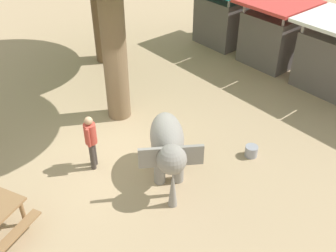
{
  "coord_description": "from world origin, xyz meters",
  "views": [
    {
      "loc": [
        7.62,
        -4.43,
        7.25
      ],
      "look_at": [
        0.67,
        1.4,
        0.8
      ],
      "focal_mm": 42.57,
      "sensor_mm": 36.0,
      "label": 1
    }
  ],
  "objects_px": {
    "market_stall_red": "(273,35)",
    "person_handler": "(91,139)",
    "market_stall_teal": "(224,17)",
    "market_stall_white": "(333,58)",
    "elephant": "(168,145)",
    "feed_bucket": "(251,151)"
  },
  "relations": [
    {
      "from": "person_handler",
      "to": "feed_bucket",
      "type": "bearing_deg",
      "value": 9.29
    },
    {
      "from": "market_stall_red",
      "to": "feed_bucket",
      "type": "relative_size",
      "value": 7.0
    },
    {
      "from": "market_stall_red",
      "to": "elephant",
      "type": "bearing_deg",
      "value": -71.2
    },
    {
      "from": "market_stall_red",
      "to": "market_stall_white",
      "type": "distance_m",
      "value": 2.6
    },
    {
      "from": "market_stall_red",
      "to": "market_stall_white",
      "type": "relative_size",
      "value": 1.0
    },
    {
      "from": "market_stall_red",
      "to": "person_handler",
      "type": "bearing_deg",
      "value": -83.65
    },
    {
      "from": "person_handler",
      "to": "market_stall_teal",
      "type": "relative_size",
      "value": 0.64
    },
    {
      "from": "elephant",
      "to": "feed_bucket",
      "type": "xyz_separation_m",
      "value": [
        0.9,
        2.33,
        -0.87
      ]
    },
    {
      "from": "elephant",
      "to": "market_stall_white",
      "type": "xyz_separation_m",
      "value": [
        0.05,
        7.5,
        0.11
      ]
    },
    {
      "from": "market_stall_teal",
      "to": "elephant",
      "type": "bearing_deg",
      "value": -55.5
    },
    {
      "from": "market_stall_teal",
      "to": "market_stall_red",
      "type": "distance_m",
      "value": 2.6
    },
    {
      "from": "person_handler",
      "to": "market_stall_teal",
      "type": "height_order",
      "value": "market_stall_teal"
    },
    {
      "from": "elephant",
      "to": "feed_bucket",
      "type": "relative_size",
      "value": 6.14
    },
    {
      "from": "elephant",
      "to": "person_handler",
      "type": "xyz_separation_m",
      "value": [
        -1.57,
        -1.32,
        -0.08
      ]
    },
    {
      "from": "elephant",
      "to": "person_handler",
      "type": "relative_size",
      "value": 1.36
    },
    {
      "from": "elephant",
      "to": "feed_bucket",
      "type": "distance_m",
      "value": 2.64
    },
    {
      "from": "market_stall_teal",
      "to": "feed_bucket",
      "type": "xyz_separation_m",
      "value": [
        6.05,
        -5.17,
        -0.98
      ]
    },
    {
      "from": "market_stall_teal",
      "to": "market_stall_white",
      "type": "relative_size",
      "value": 1.0
    },
    {
      "from": "elephant",
      "to": "person_handler",
      "type": "bearing_deg",
      "value": -106.21
    },
    {
      "from": "market_stall_red",
      "to": "market_stall_teal",
      "type": "bearing_deg",
      "value": 180.0
    },
    {
      "from": "person_handler",
      "to": "feed_bucket",
      "type": "xyz_separation_m",
      "value": [
        2.47,
        3.64,
        -0.79
      ]
    },
    {
      "from": "person_handler",
      "to": "market_stall_teal",
      "type": "bearing_deg",
      "value": 65.5
    }
  ]
}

